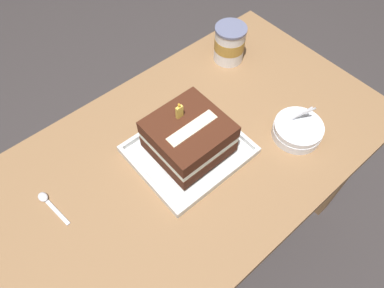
{
  "coord_description": "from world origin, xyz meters",
  "views": [
    {
      "loc": [
        -0.37,
        -0.42,
        1.55
      ],
      "look_at": [
        -0.01,
        -0.0,
        0.74
      ],
      "focal_mm": 32.62,
      "sensor_mm": 36.0,
      "label": 1
    }
  ],
  "objects_px": {
    "serving_spoon_near_tray": "(47,201)",
    "foil_tray": "(189,151)",
    "birthday_cake": "(189,137)",
    "ice_cream_tub": "(230,43)",
    "bowl_stack": "(297,130)"
  },
  "relations": [
    {
      "from": "serving_spoon_near_tray",
      "to": "foil_tray",
      "type": "bearing_deg",
      "value": -18.14
    },
    {
      "from": "foil_tray",
      "to": "birthday_cake",
      "type": "bearing_deg",
      "value": 90.0
    },
    {
      "from": "foil_tray",
      "to": "birthday_cake",
      "type": "distance_m",
      "value": 0.07
    },
    {
      "from": "birthday_cake",
      "to": "ice_cream_tub",
      "type": "distance_m",
      "value": 0.42
    },
    {
      "from": "birthday_cake",
      "to": "bowl_stack",
      "type": "distance_m",
      "value": 0.33
    },
    {
      "from": "bowl_stack",
      "to": "serving_spoon_near_tray",
      "type": "bearing_deg",
      "value": 156.74
    },
    {
      "from": "foil_tray",
      "to": "ice_cream_tub",
      "type": "height_order",
      "value": "ice_cream_tub"
    },
    {
      "from": "birthday_cake",
      "to": "serving_spoon_near_tray",
      "type": "xyz_separation_m",
      "value": [
        -0.38,
        0.13,
        -0.07
      ]
    },
    {
      "from": "birthday_cake",
      "to": "serving_spoon_near_tray",
      "type": "bearing_deg",
      "value": 161.87
    },
    {
      "from": "ice_cream_tub",
      "to": "serving_spoon_near_tray",
      "type": "height_order",
      "value": "ice_cream_tub"
    },
    {
      "from": "ice_cream_tub",
      "to": "serving_spoon_near_tray",
      "type": "xyz_separation_m",
      "value": [
        -0.74,
        -0.08,
        -0.06
      ]
    },
    {
      "from": "birthday_cake",
      "to": "foil_tray",
      "type": "bearing_deg",
      "value": -90.0
    },
    {
      "from": "foil_tray",
      "to": "ice_cream_tub",
      "type": "relative_size",
      "value": 2.4
    },
    {
      "from": "bowl_stack",
      "to": "serving_spoon_near_tray",
      "type": "distance_m",
      "value": 0.72
    },
    {
      "from": "foil_tray",
      "to": "ice_cream_tub",
      "type": "xyz_separation_m",
      "value": [
        0.36,
        0.21,
        0.06
      ]
    }
  ]
}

